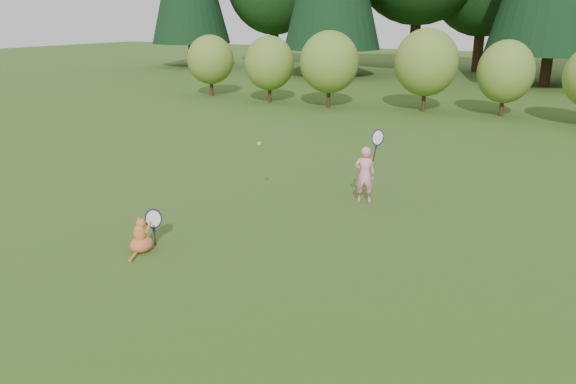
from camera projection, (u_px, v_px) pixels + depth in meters
The scene contains 5 objects.
ground at pixel (250, 250), 8.15m from camera, with size 100.00×100.00×0.00m, color #254A15.
shrub_row at pixel (459, 74), 18.61m from camera, with size 28.00×3.00×2.80m, color #5A7D26, non-canonical shape.
child at pixel (365, 173), 10.09m from camera, with size 0.62×0.42×1.55m.
cat at pixel (141, 234), 8.06m from camera, with size 0.35×0.70×0.70m.
tennis_ball at pixel (259, 144), 9.81m from camera, with size 0.07×0.07×0.07m.
Camera 1 is at (4.09, -6.33, 3.27)m, focal length 35.00 mm.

